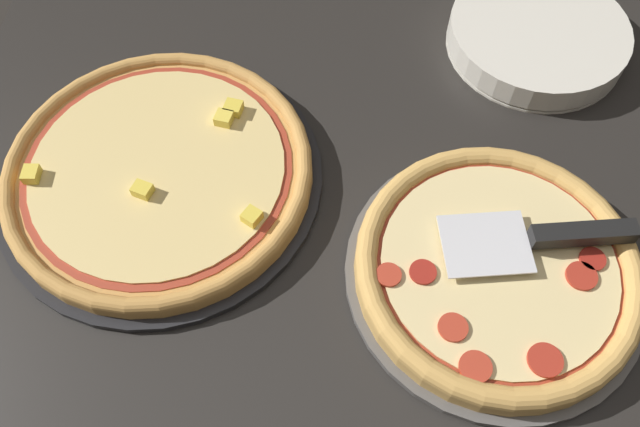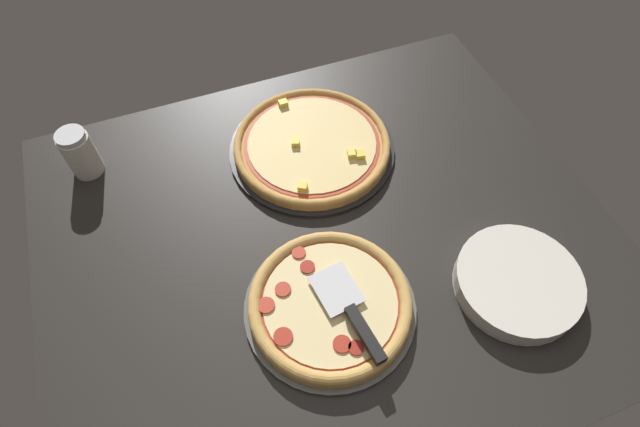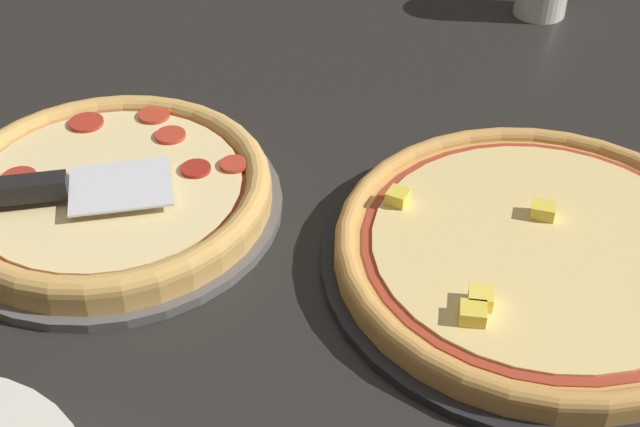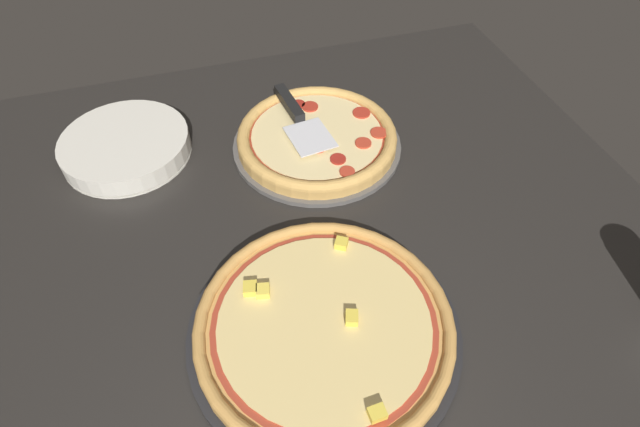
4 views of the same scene
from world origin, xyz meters
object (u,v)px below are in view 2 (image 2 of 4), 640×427
object	(u,v)px
plate_stack	(518,282)
pizza_front	(330,303)
pizza_back	(312,144)
serving_spatula	(357,321)
parmesan_shaker	(80,153)

from	to	relation	value
plate_stack	pizza_front	bearing A→B (deg)	166.24
pizza_back	serving_spatula	size ratio (longest dim) A/B	1.73
pizza_front	parmesan_shaker	bearing A→B (deg)	127.05
plate_stack	parmesan_shaker	size ratio (longest dim) A/B	2.06
plate_stack	serving_spatula	bearing A→B (deg)	175.29
pizza_front	serving_spatula	bearing A→B (deg)	-65.05
pizza_front	parmesan_shaker	xyz separation A→B (cm)	(-40.88, 54.15, 3.45)
pizza_front	parmesan_shaker	world-z (taller)	parmesan_shaker
pizza_back	parmesan_shaker	xyz separation A→B (cm)	(-52.24, 13.44, 3.72)
serving_spatula	plate_stack	world-z (taller)	serving_spatula
serving_spatula	plate_stack	size ratio (longest dim) A/B	0.87
pizza_front	plate_stack	world-z (taller)	same
plate_stack	pizza_back	bearing A→B (deg)	117.48
plate_stack	parmesan_shaker	world-z (taller)	parmesan_shaker
pizza_back	plate_stack	world-z (taller)	pizza_back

